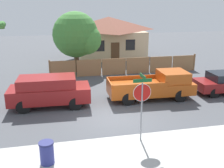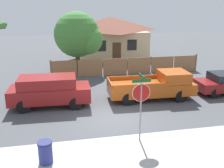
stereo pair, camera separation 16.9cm
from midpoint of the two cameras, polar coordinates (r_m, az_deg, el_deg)
ground_plane at (r=14.01m, az=0.74°, el=-7.38°), size 80.00×80.00×0.00m
sidewalk_strip at (r=10.94m, az=4.89°, el=-15.01°), size 36.00×3.20×0.01m
wooden_fence at (r=22.45m, az=3.56°, el=3.91°), size 12.86×0.12×1.50m
house at (r=30.40m, az=-0.20°, el=10.43°), size 7.80×7.30×4.43m
oak_tree at (r=22.98m, az=-6.94°, el=10.40°), size 4.10×3.91×5.23m
red_suv at (r=15.64m, az=-13.15°, el=-1.34°), size 4.68×2.04×1.80m
orange_pickup at (r=16.74m, az=9.65°, el=-0.38°), size 5.40×2.16×1.74m
stop_sign at (r=11.14m, az=6.77°, el=-2.92°), size 0.81×0.73×3.01m
trash_bin at (r=10.46m, az=-13.84°, el=-14.23°), size 0.56×0.56×0.89m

